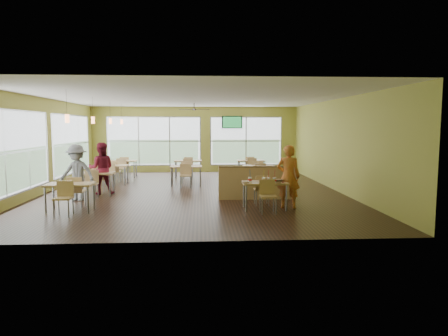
{
  "coord_description": "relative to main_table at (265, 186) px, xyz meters",
  "views": [
    {
      "loc": [
        0.26,
        -13.66,
        2.26
      ],
      "look_at": [
        0.98,
        -1.46,
        0.97
      ],
      "focal_mm": 32.0,
      "sensor_mm": 36.0,
      "label": 1
    }
  ],
  "objects": [
    {
      "name": "room",
      "position": [
        -2.0,
        3.0,
        0.97
      ],
      "size": [
        12.0,
        12.04,
        3.2
      ],
      "color": "black",
      "rests_on": "ground"
    },
    {
      "name": "window_bays",
      "position": [
        -4.65,
        6.08,
        0.85
      ],
      "size": [
        9.24,
        10.24,
        2.38
      ],
      "color": "white",
      "rests_on": "room"
    },
    {
      "name": "main_table",
      "position": [
        0.0,
        0.0,
        0.0
      ],
      "size": [
        1.22,
        1.52,
        0.87
      ],
      "color": "tan",
      "rests_on": "floor"
    },
    {
      "name": "half_wall_divider",
      "position": [
        0.0,
        1.45,
        -0.11
      ],
      "size": [
        2.4,
        0.14,
        1.04
      ],
      "color": "tan",
      "rests_on": "floor"
    },
    {
      "name": "dining_tables",
      "position": [
        -3.05,
        4.71,
        -0.0
      ],
      "size": [
        6.92,
        8.72,
        0.87
      ],
      "color": "tan",
      "rests_on": "floor"
    },
    {
      "name": "pendant_lights",
      "position": [
        -5.2,
        3.68,
        1.82
      ],
      "size": [
        0.11,
        7.31,
        0.86
      ],
      "color": "#2D2119",
      "rests_on": "ceiling"
    },
    {
      "name": "ceiling_fan",
      "position": [
        -2.0,
        6.0,
        2.32
      ],
      "size": [
        1.25,
        1.25,
        0.29
      ],
      "color": "#2D2119",
      "rests_on": "ceiling"
    },
    {
      "name": "tv_backwall",
      "position": [
        -0.2,
        8.9,
        1.82
      ],
      "size": [
        1.0,
        0.07,
        0.6
      ],
      "color": "black",
      "rests_on": "wall_back"
    },
    {
      "name": "man_plaid",
      "position": [
        0.67,
        0.12,
        0.24
      ],
      "size": [
        0.72,
        0.56,
        1.75
      ],
      "primitive_type": "imported",
      "rotation": [
        0.0,
        0.0,
        2.9
      ],
      "color": "red",
      "rests_on": "floor"
    },
    {
      "name": "patron_maroon",
      "position": [
        -5.04,
        2.7,
        0.23
      ],
      "size": [
        0.93,
        0.77,
        1.72
      ],
      "primitive_type": "imported",
      "rotation": [
        0.0,
        0.0,
        3.3
      ],
      "color": "maroon",
      "rests_on": "floor"
    },
    {
      "name": "patron_grey",
      "position": [
        -5.48,
        1.55,
        0.22
      ],
      "size": [
        1.2,
        0.83,
        1.71
      ],
      "primitive_type": "imported",
      "rotation": [
        0.0,
        0.0,
        -0.19
      ],
      "color": "slate",
      "rests_on": "floor"
    },
    {
      "name": "cup_blue",
      "position": [
        -0.41,
        -0.06,
        0.19
      ],
      "size": [
        0.1,
        0.1,
        0.37
      ],
      "color": "white",
      "rests_on": "main_table"
    },
    {
      "name": "cup_yellow",
      "position": [
        -0.04,
        -0.07,
        0.19
      ],
      "size": [
        0.1,
        0.1,
        0.36
      ],
      "color": "white",
      "rests_on": "main_table"
    },
    {
      "name": "cup_red_near",
      "position": [
        0.09,
        -0.06,
        0.19
      ],
      "size": [
        0.1,
        0.1,
        0.35
      ],
      "color": "white",
      "rests_on": "main_table"
    },
    {
      "name": "cup_red_far",
      "position": [
        0.23,
        -0.21,
        0.2
      ],
      "size": [
        0.11,
        0.11,
        0.38
      ],
      "color": "white",
      "rests_on": "main_table"
    },
    {
      "name": "food_basket",
      "position": [
        0.36,
        0.04,
        0.15
      ],
      "size": [
        0.27,
        0.27,
        0.06
      ],
      "color": "black",
      "rests_on": "main_table"
    },
    {
      "name": "ketchup_cup",
      "position": [
        0.46,
        -0.16,
        0.13
      ],
      "size": [
        0.05,
        0.05,
        0.02
      ],
      "primitive_type": "cylinder",
      "color": "#950B09",
      "rests_on": "main_table"
    },
    {
      "name": "wrapper_left",
      "position": [
        -0.54,
        -0.23,
        0.14
      ],
      "size": [
        0.16,
        0.15,
        0.04
      ],
      "primitive_type": "ellipsoid",
      "rotation": [
        0.0,
        0.0,
        0.01
      ],
      "color": "olive",
      "rests_on": "main_table"
    },
    {
      "name": "wrapper_mid",
      "position": [
        0.02,
        0.1,
        0.15
      ],
      "size": [
        0.24,
        0.22,
        0.05
      ],
      "primitive_type": "ellipsoid",
      "rotation": [
        0.0,
        0.0,
        0.2
      ],
      "color": "olive",
      "rests_on": "main_table"
    },
    {
      "name": "wrapper_right",
      "position": [
        0.32,
        -0.28,
        0.14
      ],
      "size": [
        0.17,
        0.16,
        0.04
      ],
      "primitive_type": "ellipsoid",
      "rotation": [
        0.0,
        0.0,
        0.17
      ],
      "color": "olive",
      "rests_on": "main_table"
    }
  ]
}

